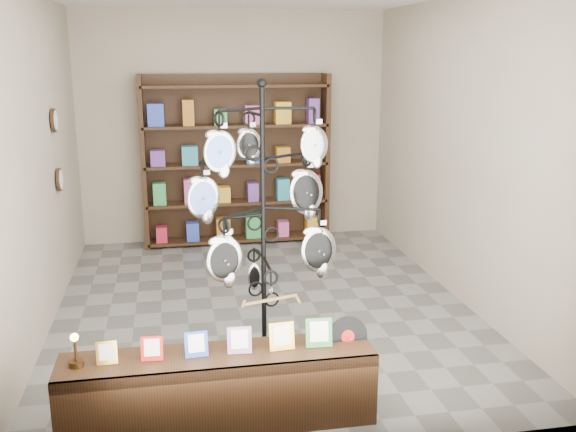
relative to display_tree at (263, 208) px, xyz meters
name	(u,v)px	position (x,y,z in m)	size (l,w,h in m)	color
ground	(263,305)	(0.18, 1.30, -1.32)	(5.00, 5.00, 0.00)	slate
room_envelope	(261,120)	(0.18, 1.30, 0.53)	(5.00, 5.00, 5.00)	#AEA28C
display_tree	(263,208)	(0.00, 0.00, 0.00)	(1.17, 1.12, 2.28)	black
front_shelf	(219,389)	(-0.41, -0.73, -1.06)	(2.09, 0.43, 0.74)	black
back_shelving	(237,166)	(0.18, 3.60, -0.29)	(2.42, 0.36, 2.20)	black
wall_clocks	(57,150)	(-1.79, 2.10, 0.18)	(0.03, 0.24, 0.84)	black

